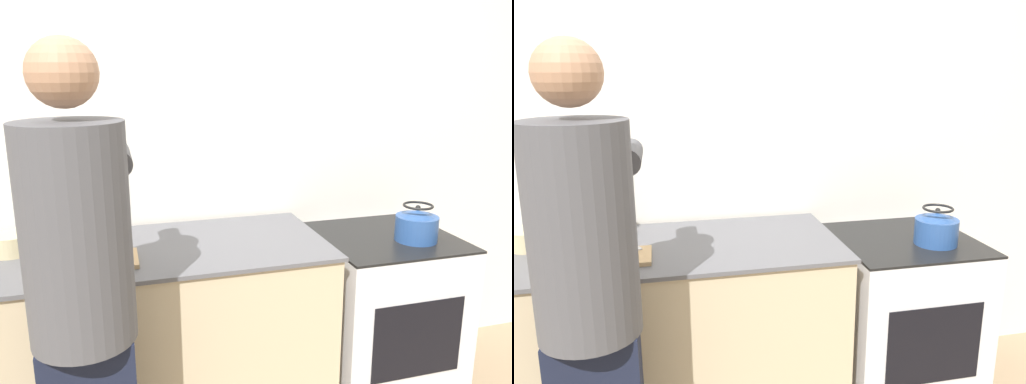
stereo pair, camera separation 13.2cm
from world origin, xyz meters
TOP-DOWN VIEW (x-y plane):
  - wall_back at (0.00, 0.75)m, footprint 8.00×0.05m
  - counter at (-0.37, 0.34)m, footprint 1.68×0.71m
  - oven at (0.86, 0.33)m, footprint 0.67×0.66m
  - person at (-0.58, -0.21)m, footprint 0.38×0.62m
  - cutting_board at (-0.56, 0.21)m, footprint 0.36×0.21m
  - knife at (-0.55, 0.23)m, footprint 0.25×0.13m
  - kettle at (0.96, 0.23)m, footprint 0.21×0.21m
  - bowl_prep at (-0.90, 0.45)m, footprint 0.18×0.18m
  - canister_jar at (-0.58, 0.57)m, footprint 0.13×0.13m

SIDE VIEW (x-z plane):
  - oven at x=0.86m, z-range 0.00..0.88m
  - counter at x=-0.37m, z-range 0.00..0.94m
  - cutting_board at x=-0.56m, z-range 0.93..0.95m
  - knife at x=-0.55m, z-range 0.95..0.96m
  - kettle at x=0.96m, z-range 0.87..1.05m
  - bowl_prep at x=-0.90m, z-range 0.93..1.02m
  - person at x=-0.58m, z-range 0.08..1.89m
  - canister_jar at x=-0.58m, z-range 0.94..1.09m
  - wall_back at x=0.00m, z-range 0.00..2.60m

